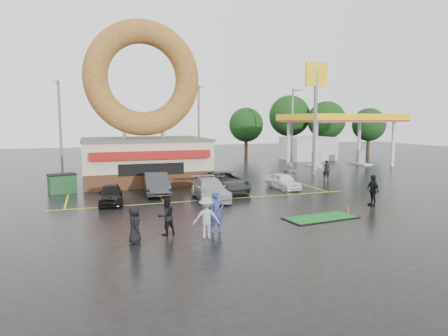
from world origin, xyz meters
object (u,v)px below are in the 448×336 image
object	(u,v)px
streetlight_left	(60,125)
car_grey	(225,182)
person_cameraman	(373,190)
dumpster	(62,184)
car_white	(283,181)
streetlight_right	(293,124)
person_blue	(217,212)
car_silver	(210,189)
gas_station	(325,133)
shell_sign	(316,97)
car_dgrey	(156,183)
streetlight_mid	(199,124)
putting_green	(321,218)
car_black	(111,194)
donut_shop	(144,129)

from	to	relation	value
streetlight_left	car_grey	xyz separation A→B (m)	(11.88, -13.93, -4.04)
person_cameraman	dumpster	xyz separation A→B (m)	(-18.30, 10.81, -0.31)
car_white	dumpster	world-z (taller)	dumpster
car_white	dumpster	xyz separation A→B (m)	(-15.83, 3.70, 0.04)
streetlight_right	person_blue	distance (m)	31.79
streetlight_left	car_silver	world-z (taller)	streetlight_left
car_grey	person_cameraman	size ratio (longest dim) A/B	2.79
gas_station	car_silver	distance (m)	26.72
shell_sign	streetlight_left	distance (m)	24.46
car_dgrey	shell_sign	bearing A→B (deg)	22.37
streetlight_mid	gas_station	bearing A→B (deg)	0.08
shell_sign	streetlight_mid	world-z (taller)	shell_sign
car_white	person_cameraman	bearing A→B (deg)	-74.88
person_cameraman	shell_sign	bearing A→B (deg)	167.73
car_white	putting_green	distance (m)	9.17
putting_green	car_black	bearing A→B (deg)	144.23
car_black	person_blue	bearing A→B (deg)	-58.53
donut_shop	car_white	bearing A→B (deg)	-37.99
car_grey	gas_station	bearing A→B (deg)	37.68
streetlight_right	putting_green	distance (m)	28.22
car_dgrey	car_white	size ratio (longest dim) A/B	1.30
streetlight_mid	car_white	distance (m)	16.04
car_grey	putting_green	xyz separation A→B (m)	(2.27, -9.24, -0.71)
shell_sign	person_blue	xyz separation A→B (m)	(-14.97, -16.02, -6.41)
streetlight_right	car_silver	xyz separation A→B (m)	(-16.03, -18.42, -4.08)
car_black	streetlight_left	bearing A→B (deg)	107.20
donut_shop	streetlight_mid	distance (m)	10.59
person_cameraman	car_silver	bearing A→B (deg)	-114.57
streetlight_left	streetlight_mid	distance (m)	14.04
putting_green	streetlight_right	bearing A→B (deg)	64.77
putting_green	person_blue	bearing A→B (deg)	-172.78
shell_sign	dumpster	bearing A→B (deg)	-173.17
streetlight_mid	car_black	world-z (taller)	streetlight_mid
streetlight_right	car_grey	bearing A→B (deg)	-131.57
streetlight_left	car_silver	size ratio (longest dim) A/B	1.87
gas_station	car_black	world-z (taller)	gas_station
streetlight_left	streetlight_right	world-z (taller)	same
streetlight_left	dumpster	distance (m)	11.39
person_cameraman	putting_green	size ratio (longest dim) A/B	0.46
car_dgrey	putting_green	world-z (taller)	car_dgrey
car_dgrey	putting_green	distance (m)	12.28
gas_station	shell_sign	bearing A→B (deg)	-128.07
shell_sign	car_dgrey	xyz separation A→B (m)	(-16.05, -5.33, -6.62)
car_dgrey	person_blue	bearing A→B (deg)	-80.24
shell_sign	car_dgrey	distance (m)	18.16
gas_station	car_black	xyz separation A→B (m)	(-26.30, -16.66, -3.09)
shell_sign	car_black	xyz separation A→B (m)	(-19.30, -7.72, -6.76)
car_black	car_white	world-z (taller)	car_black
streetlight_left	person_blue	size ratio (longest dim) A/B	4.66
shell_sign	car_black	bearing A→B (deg)	-158.20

